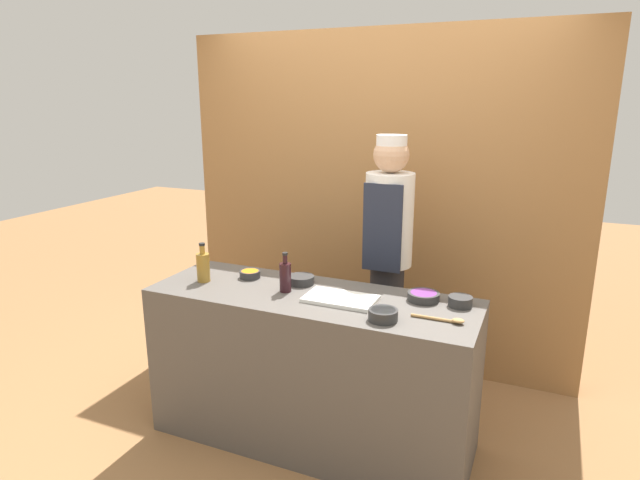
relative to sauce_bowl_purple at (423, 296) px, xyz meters
name	(u,v)px	position (x,y,z in m)	size (l,w,h in m)	color
ground_plane	(312,438)	(-0.58, -0.16, -0.92)	(14.00, 14.00, 0.00)	olive
cabinet_wall	(378,203)	(-0.58, 1.03, 0.28)	(2.91, 0.18, 2.40)	olive
counter	(311,369)	(-0.58, -0.16, -0.47)	(1.81, 0.61, 0.90)	#514C47
sauce_bowl_purple	(423,296)	(0.00, 0.00, 0.00)	(0.17, 0.17, 0.04)	#2D2D2D
sauce_bowl_brown	(460,301)	(0.19, -0.01, 0.01)	(0.12, 0.12, 0.05)	#2D2D2D
sauce_bowl_green	(383,314)	(-0.12, -0.34, 0.01)	(0.14, 0.14, 0.06)	#2D2D2D
sauce_bowl_orange	(250,274)	(-1.03, -0.05, 0.00)	(0.12, 0.12, 0.04)	#2D2D2D
sauce_bowl_red	(301,279)	(-0.71, -0.02, 0.00)	(0.15, 0.15, 0.05)	#2D2D2D
cutting_board	(340,299)	(-0.40, -0.18, -0.01)	(0.38, 0.22, 0.02)	white
bottle_wine	(285,276)	(-0.73, -0.17, 0.06)	(0.07, 0.07, 0.22)	black
bottle_vinegar	(203,266)	(-1.25, -0.21, 0.07)	(0.08, 0.08, 0.23)	olive
wooden_spoon	(445,319)	(0.16, -0.24, -0.01)	(0.26, 0.04, 0.03)	#B2844C
chef_center	(388,257)	(-0.34, 0.48, 0.04)	(0.30, 0.30, 1.73)	#28282D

